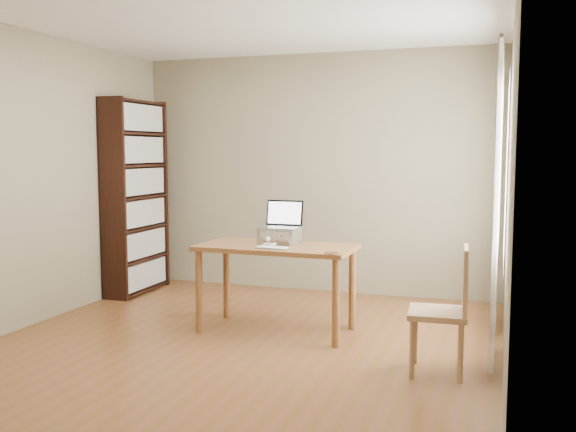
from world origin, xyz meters
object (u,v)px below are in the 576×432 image
Objects in this scene: chair at (448,306)px; cat at (281,236)px; keyboard at (273,248)px; desk at (276,257)px; bookshelf at (136,197)px; laptop at (282,221)px.

cat is at bearing 149.99° from chair.
chair is (1.44, -0.40, -0.28)m from keyboard.
desk is at bearing 153.53° from chair.
desk is at bearing 106.85° from keyboard.
bookshelf is 2.17m from cat.
bookshelf is 2.15m from laptop.
laptop is at bearing 101.82° from cat.
cat is (-0.05, 0.33, 0.05)m from keyboard.
bookshelf is 2.24m from desk.
laptop reaches higher than chair.
bookshelf reaches higher than keyboard.
bookshelf is 6.22× the size of laptop.
bookshelf is 3.85m from chair.
laptop is at bearing 149.12° from chair.
bookshelf reaches higher than laptop.
bookshelf is 7.42× the size of keyboard.
desk is 0.20m from cat.
keyboard is at bearing -70.72° from cat.
keyboard is at bearing -30.60° from bookshelf.
chair is at bearing -21.71° from desk.
bookshelf is 1.58× the size of desk.
bookshelf is at bearing 151.44° from chair.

